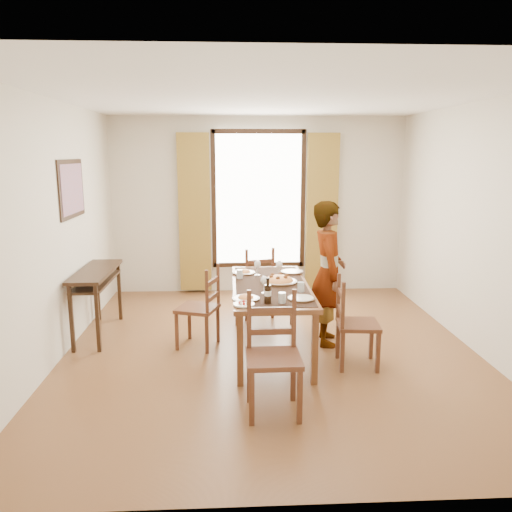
{
  "coord_description": "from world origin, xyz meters",
  "views": [
    {
      "loc": [
        -0.43,
        -5.21,
        2.14
      ],
      "look_at": [
        -0.15,
        0.34,
        1.0
      ],
      "focal_mm": 35.0,
      "sensor_mm": 36.0,
      "label": 1
    }
  ],
  "objects_px": {
    "dining_table": "(271,291)",
    "pasta_platter": "(279,278)",
    "man": "(328,273)",
    "console_table": "(96,279)"
  },
  "relations": [
    {
      "from": "man",
      "to": "pasta_platter",
      "type": "xyz_separation_m",
      "value": [
        -0.57,
        -0.15,
        -0.01
      ]
    },
    {
      "from": "pasta_platter",
      "to": "dining_table",
      "type": "bearing_deg",
      "value": -146.64
    },
    {
      "from": "man",
      "to": "pasta_platter",
      "type": "relative_size",
      "value": 4.09
    },
    {
      "from": "dining_table",
      "to": "pasta_platter",
      "type": "bearing_deg",
      "value": 33.36
    },
    {
      "from": "man",
      "to": "pasta_platter",
      "type": "bearing_deg",
      "value": 108.83
    },
    {
      "from": "dining_table",
      "to": "man",
      "type": "relative_size",
      "value": 1.11
    },
    {
      "from": "console_table",
      "to": "pasta_platter",
      "type": "relative_size",
      "value": 3.0
    },
    {
      "from": "pasta_platter",
      "to": "console_table",
      "type": "bearing_deg",
      "value": 165.79
    },
    {
      "from": "man",
      "to": "dining_table",
      "type": "bearing_deg",
      "value": 111.81
    },
    {
      "from": "dining_table",
      "to": "console_table",
      "type": "bearing_deg",
      "value": 163.51
    }
  ]
}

